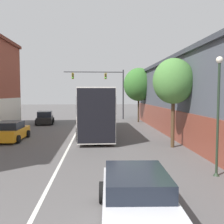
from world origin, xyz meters
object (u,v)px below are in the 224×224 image
object	(u,v)px
hatchback_foreground	(137,199)
parked_car_left_near	(10,131)
bus	(95,109)
street_tree_far	(139,85)
parked_car_left_mid	(45,118)
street_tree_near	(173,81)
traffic_signal_gantry	(106,84)
street_lamp	(218,113)

from	to	relation	value
hatchback_foreground	parked_car_left_near	size ratio (longest dim) A/B	1.15
bus	hatchback_foreground	bearing A→B (deg)	-176.58
hatchback_foreground	street_tree_far	world-z (taller)	street_tree_far
parked_car_left_mid	street_tree_far	size ratio (longest dim) A/B	0.66
bus	street_tree_near	bearing A→B (deg)	-141.78
parked_car_left_mid	traffic_signal_gantry	xyz separation A→B (m)	(7.01, 4.86, 4.04)
bus	street_lamp	size ratio (longest dim) A/B	2.49
street_lamp	street_tree_near	distance (m)	6.02
bus	traffic_signal_gantry	distance (m)	12.61
street_lamp	street_tree_far	size ratio (longest dim) A/B	0.76
street_lamp	hatchback_foreground	bearing A→B (deg)	-136.15
street_lamp	street_tree_far	distance (m)	20.69
street_lamp	street_tree_far	bearing A→B (deg)	89.78
hatchback_foreground	parked_car_left_near	world-z (taller)	parked_car_left_near
hatchback_foreground	parked_car_left_mid	distance (m)	24.01
street_tree_far	traffic_signal_gantry	bearing A→B (deg)	136.88
hatchback_foreground	street_tree_near	size ratio (longest dim) A/B	0.82
parked_car_left_mid	traffic_signal_gantry	distance (m)	9.44
parked_car_left_near	street_lamp	distance (m)	14.42
bus	parked_car_left_near	size ratio (longest dim) A/B	3.05
parked_car_left_mid	traffic_signal_gantry	bearing A→B (deg)	-62.02
parked_car_left_near	street_tree_far	xyz separation A→B (m)	(11.26, 11.72, 3.81)
parked_car_left_mid	street_lamp	bearing A→B (deg)	-157.71
street_tree_near	street_lamp	bearing A→B (deg)	-88.71
parked_car_left_near	traffic_signal_gantry	distance (m)	17.47
parked_car_left_near	traffic_signal_gantry	bearing A→B (deg)	-25.25
hatchback_foreground	parked_car_left_mid	xyz separation A→B (m)	(-6.82, 23.02, 0.02)
parked_car_left_near	bus	bearing A→B (deg)	-63.33
bus	traffic_signal_gantry	xyz separation A→B (m)	(1.32, 12.28, 2.58)
bus	street_tree_far	world-z (taller)	street_tree_far
parked_car_left_mid	street_tree_far	distance (m)	11.51
hatchback_foreground	parked_car_left_mid	bearing A→B (deg)	18.80
parked_car_left_mid	street_tree_near	xyz separation A→B (m)	(10.57, -13.47, 3.49)
parked_car_left_near	street_tree_far	bearing A→B (deg)	-42.98
traffic_signal_gantry	street_tree_far	distance (m)	5.18
bus	parked_car_left_mid	distance (m)	9.46
traffic_signal_gantry	street_lamp	bearing A→B (deg)	-81.29
traffic_signal_gantry	street_tree_far	world-z (taller)	traffic_signal_gantry
street_tree_near	street_tree_far	world-z (taller)	street_tree_far
street_tree_near	bus	bearing A→B (deg)	128.95
parked_car_left_near	street_tree_far	world-z (taller)	street_tree_far
traffic_signal_gantry	street_lamp	xyz separation A→B (m)	(3.70, -24.14, -2.09)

